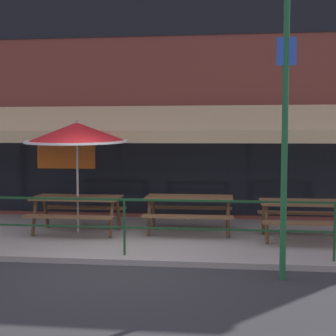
{
  "coord_description": "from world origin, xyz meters",
  "views": [
    {
      "loc": [
        1.62,
        -7.39,
        2.13
      ],
      "look_at": [
        0.6,
        1.6,
        1.5
      ],
      "focal_mm": 50.0,
      "sensor_mm": 36.0,
      "label": 1
    }
  ],
  "objects_px": {
    "picnic_table_right": "(307,209)",
    "street_sign_pole": "(285,119)",
    "picnic_table_left": "(77,204)",
    "patio_umbrella_left": "(77,133)",
    "picnic_table_centre": "(189,204)"
  },
  "relations": [
    {
      "from": "picnic_table_right",
      "to": "street_sign_pole",
      "type": "distance_m",
      "value": 2.89
    },
    {
      "from": "picnic_table_left",
      "to": "patio_umbrella_left",
      "type": "relative_size",
      "value": 0.76
    },
    {
      "from": "picnic_table_centre",
      "to": "picnic_table_left",
      "type": "bearing_deg",
      "value": -173.17
    },
    {
      "from": "patio_umbrella_left",
      "to": "picnic_table_centre",
      "type": "bearing_deg",
      "value": 5.64
    },
    {
      "from": "picnic_table_centre",
      "to": "patio_umbrella_left",
      "type": "height_order",
      "value": "patio_umbrella_left"
    },
    {
      "from": "picnic_table_centre",
      "to": "picnic_table_right",
      "type": "height_order",
      "value": "same"
    },
    {
      "from": "picnic_table_centre",
      "to": "street_sign_pole",
      "type": "relative_size",
      "value": 0.39
    },
    {
      "from": "street_sign_pole",
      "to": "picnic_table_right",
      "type": "bearing_deg",
      "value": 71.53
    },
    {
      "from": "picnic_table_right",
      "to": "street_sign_pole",
      "type": "xyz_separation_m",
      "value": [
        -0.75,
        -2.25,
        1.67
      ]
    },
    {
      "from": "patio_umbrella_left",
      "to": "street_sign_pole",
      "type": "relative_size",
      "value": 0.51
    },
    {
      "from": "picnic_table_left",
      "to": "patio_umbrella_left",
      "type": "distance_m",
      "value": 1.47
    },
    {
      "from": "picnic_table_left",
      "to": "picnic_table_right",
      "type": "xyz_separation_m",
      "value": [
        4.63,
        -0.17,
        0.0
      ]
    },
    {
      "from": "picnic_table_left",
      "to": "picnic_table_right",
      "type": "distance_m",
      "value": 4.64
    },
    {
      "from": "picnic_table_right",
      "to": "street_sign_pole",
      "type": "relative_size",
      "value": 0.39
    },
    {
      "from": "patio_umbrella_left",
      "to": "picnic_table_right",
      "type": "bearing_deg",
      "value": -2.75
    }
  ]
}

